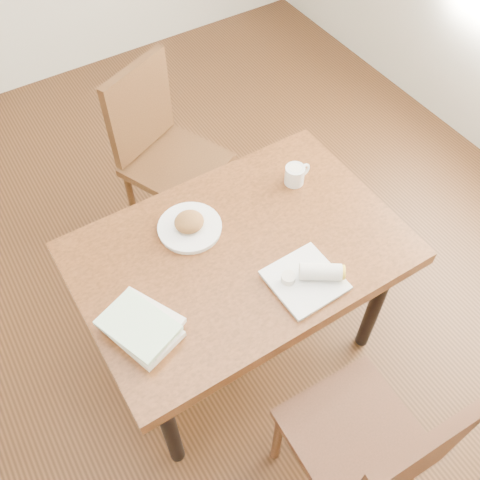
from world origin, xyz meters
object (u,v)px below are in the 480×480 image
table (240,262)px  chair_near (374,449)px  chair_far (162,147)px  book_stack (141,326)px  plate_burrito (310,278)px  coffee_mug (295,174)px  plate_scone (190,226)px

table → chair_near: size_ratio=1.25×
table → chair_far: size_ratio=1.25×
chair_far → book_stack: bearing=-119.1°
book_stack → plate_burrito: bearing=-13.1°
table → plate_burrito: 0.30m
coffee_mug → plate_burrito: size_ratio=0.47×
chair_near → plate_scone: bearing=97.7°
plate_burrito → chair_far: bearing=92.3°
chair_near → plate_scone: (-0.13, 0.96, 0.23)m
table → book_stack: bearing=-165.6°
coffee_mug → book_stack: (-0.82, -0.28, -0.01)m
plate_burrito → book_stack: plate_burrito is taller
book_stack → table: bearing=14.4°
chair_far → plate_burrito: (0.04, -1.10, 0.23)m
plate_scone → coffee_mug: 0.48m
chair_far → table: bearing=-95.7°
chair_far → coffee_mug: chair_far is taller
table → chair_near: bearing=-88.8°
chair_far → plate_burrito: 1.13m
table → plate_scone: plate_scone is taller
coffee_mug → book_stack: bearing=-160.8°
plate_scone → plate_burrito: (0.24, -0.43, 0.00)m
chair_far → plate_scone: chair_far is taller
chair_far → plate_burrito: chair_far is taller
chair_near → coffee_mug: chair_near is taller
table → chair_far: chair_far is taller
plate_scone → chair_near: bearing=-82.3°
table → coffee_mug: 0.42m
chair_near → coffee_mug: 1.05m
plate_scone → chair_far: bearing=73.6°
chair_far → book_stack: chair_far is taller
plate_scone → plate_burrito: bearing=-60.4°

